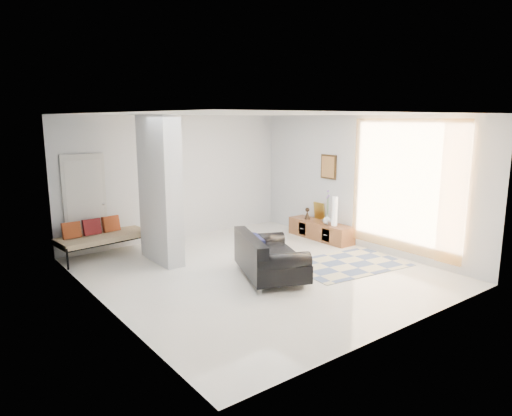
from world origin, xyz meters
TOP-DOWN VIEW (x-y plane):
  - floor at (0.00, 0.00)m, footprint 6.00×6.00m
  - ceiling at (0.00, 0.00)m, footprint 6.00×6.00m
  - wall_back at (0.00, 3.00)m, footprint 6.00×0.00m
  - wall_front at (0.00, -3.00)m, footprint 6.00×0.00m
  - wall_left at (-2.75, 0.00)m, footprint 0.00×6.00m
  - wall_right at (2.75, 0.00)m, footprint 0.00×6.00m
  - partition_column at (-1.10, 1.60)m, footprint 0.35×1.20m
  - hallway_door at (-2.10, 2.96)m, footprint 0.85×0.06m
  - curtain at (2.67, -1.15)m, footprint 0.00×2.55m
  - wall_art at (2.72, 0.90)m, footprint 0.04×0.45m
  - media_console at (2.52, 0.90)m, footprint 0.45×1.70m
  - loveseat at (-0.07, -0.38)m, footprint 1.45×1.82m
  - daybed at (-1.93, 2.62)m, footprint 1.84×0.94m
  - area_rug at (1.60, -0.74)m, footprint 2.29×1.68m
  - cylinder_lamp at (2.50, 0.46)m, footprint 0.12×0.12m
  - bronze_figurine at (2.47, 1.30)m, footprint 0.14×0.14m
  - vase at (2.47, 0.65)m, footprint 0.23×0.23m

SIDE VIEW (x-z plane):
  - floor at x=0.00m, z-range 0.00..0.00m
  - area_rug at x=1.60m, z-range 0.00..0.01m
  - media_console at x=2.52m, z-range -0.20..0.61m
  - loveseat at x=-0.07m, z-range -0.03..0.73m
  - daybed at x=-1.93m, z-range 0.03..0.80m
  - vase at x=2.47m, z-range 0.40..0.61m
  - bronze_figurine at x=2.47m, z-range 0.40..0.67m
  - cylinder_lamp at x=2.50m, z-range 0.40..1.04m
  - hallway_door at x=-2.10m, z-range 0.00..2.04m
  - partition_column at x=-1.10m, z-range 0.00..2.80m
  - wall_back at x=0.00m, z-range -1.60..4.40m
  - wall_front at x=0.00m, z-range -1.60..4.40m
  - wall_left at x=-2.75m, z-range -1.60..4.40m
  - wall_right at x=2.75m, z-range -1.60..4.40m
  - curtain at x=2.67m, z-range 0.17..2.72m
  - wall_art at x=2.72m, z-range 1.38..1.92m
  - ceiling at x=0.00m, z-range 2.80..2.80m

